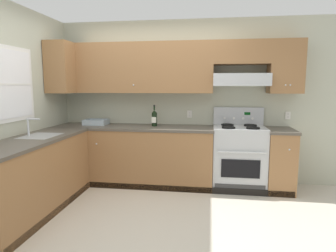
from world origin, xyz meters
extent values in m
plane|color=beige|center=(0.00, 0.00, 0.00)|extent=(7.04, 7.04, 0.00)
cube|color=#B7BAA3|center=(0.46, 1.62, 1.27)|extent=(4.68, 0.12, 2.55)
cube|color=olive|center=(-0.30, 1.38, 1.80)|extent=(2.37, 0.34, 0.76)
cube|color=olive|center=(1.92, 1.38, 1.80)|extent=(0.46, 0.34, 0.76)
cube|color=olive|center=(1.29, 1.38, 2.01)|extent=(0.80, 0.34, 0.34)
cube|color=#B7BABC|center=(1.29, 1.34, 1.62)|extent=(0.80, 0.46, 0.17)
cube|color=#B7BABC|center=(1.29, 1.12, 1.54)|extent=(0.80, 0.03, 0.04)
sphere|color=silver|center=(-0.30, 1.20, 1.54)|extent=(0.02, 0.02, 0.02)
sphere|color=silver|center=(1.89, 1.20, 1.54)|extent=(0.02, 0.02, 0.02)
sphere|color=silver|center=(1.95, 1.20, 1.54)|extent=(0.02, 0.02, 0.02)
cube|color=silver|center=(0.53, 1.55, 1.08)|extent=(0.08, 0.01, 0.12)
cube|color=silver|center=(0.53, 1.54, 1.10)|extent=(0.03, 0.00, 0.03)
cube|color=silver|center=(0.53, 1.54, 1.06)|extent=(0.03, 0.00, 0.03)
cube|color=silver|center=(2.03, 1.55, 1.08)|extent=(0.08, 0.01, 0.12)
cube|color=silver|center=(2.03, 1.54, 1.10)|extent=(0.03, 0.00, 0.03)
cube|color=silver|center=(2.03, 1.54, 1.06)|extent=(0.03, 0.00, 0.03)
cube|color=#B7BAA3|center=(-1.62, 0.10, 1.27)|extent=(0.12, 4.00, 2.55)
cube|color=white|center=(-1.57, 0.10, 1.55)|extent=(0.04, 1.00, 0.92)
cube|color=white|center=(-1.55, 0.10, 1.55)|extent=(0.01, 0.90, 0.82)
cube|color=white|center=(-1.54, 0.10, 1.55)|extent=(0.01, 0.90, 0.02)
cube|color=olive|center=(-1.38, 1.20, 1.80)|extent=(0.34, 0.64, 0.76)
cube|color=olive|center=(-0.31, 1.25, 0.44)|extent=(2.43, 0.61, 0.87)
cube|color=#51493F|center=(-0.31, 1.25, 0.89)|extent=(2.46, 0.63, 0.04)
cube|color=olive|center=(1.86, 1.25, 0.44)|extent=(0.38, 0.61, 0.87)
cube|color=#51493F|center=(1.86, 1.25, 0.89)|extent=(0.40, 0.63, 0.04)
cube|color=black|center=(0.26, 0.97, 0.04)|extent=(3.54, 0.06, 0.09)
sphere|color=silver|center=(-0.80, 0.93, 0.68)|extent=(0.03, 0.03, 0.03)
sphere|color=silver|center=(1.92, 0.93, 0.68)|extent=(0.03, 0.03, 0.03)
cube|color=olive|center=(-1.25, 0.00, 0.44)|extent=(0.61, 1.89, 0.87)
cube|color=#51493F|center=(-1.25, 0.00, 0.89)|extent=(0.63, 1.91, 0.04)
cube|color=black|center=(-0.97, 0.00, 0.04)|extent=(0.06, 1.85, 0.09)
cube|color=#999B9E|center=(-1.25, 0.23, 0.91)|extent=(0.40, 0.48, 0.01)
cube|color=#28282B|center=(-1.25, 0.23, 0.84)|extent=(0.34, 0.42, 0.14)
cylinder|color=silver|center=(-1.41, 0.23, 1.02)|extent=(0.03, 0.03, 0.22)
cylinder|color=silver|center=(-1.33, 0.23, 1.12)|extent=(0.16, 0.02, 0.02)
cube|color=#B7BABC|center=(1.29, 1.25, 0.46)|extent=(0.76, 0.58, 0.91)
cube|color=black|center=(1.29, 0.95, 0.38)|extent=(0.53, 0.01, 0.26)
cylinder|color=silver|center=(1.29, 0.93, 0.62)|extent=(0.65, 0.02, 0.02)
cube|color=#333333|center=(1.29, 0.96, 0.10)|extent=(0.70, 0.01, 0.11)
cube|color=#B7BABC|center=(1.29, 1.25, 0.92)|extent=(0.76, 0.58, 0.02)
cube|color=#B7BABC|center=(1.29, 1.52, 1.05)|extent=(0.76, 0.04, 0.29)
cube|color=#053F0C|center=(1.42, 1.50, 1.10)|extent=(0.09, 0.01, 0.04)
cylinder|color=black|center=(1.12, 1.11, 0.94)|extent=(0.19, 0.19, 0.02)
cylinder|color=black|center=(1.12, 1.11, 0.93)|extent=(0.07, 0.07, 0.01)
cylinder|color=black|center=(1.46, 1.11, 0.94)|extent=(0.19, 0.19, 0.02)
cylinder|color=black|center=(1.46, 1.11, 0.93)|extent=(0.07, 0.07, 0.01)
cylinder|color=black|center=(1.12, 1.39, 0.94)|extent=(0.19, 0.19, 0.02)
cylinder|color=black|center=(1.12, 1.39, 0.93)|extent=(0.07, 0.07, 0.01)
cylinder|color=black|center=(1.46, 1.39, 0.94)|extent=(0.19, 0.19, 0.02)
cylinder|color=black|center=(1.46, 1.39, 0.93)|extent=(0.07, 0.07, 0.01)
cylinder|color=white|center=(1.08, 1.50, 1.03)|extent=(0.04, 0.02, 0.04)
cylinder|color=white|center=(1.22, 1.50, 1.03)|extent=(0.04, 0.02, 0.04)
cylinder|color=white|center=(1.36, 1.50, 1.03)|extent=(0.04, 0.02, 0.04)
cylinder|color=white|center=(1.50, 1.50, 1.03)|extent=(0.04, 0.02, 0.04)
cylinder|color=black|center=(0.00, 1.30, 1.01)|extent=(0.08, 0.08, 0.21)
cone|color=black|center=(0.00, 1.30, 1.14)|extent=(0.08, 0.08, 0.04)
cylinder|color=black|center=(0.00, 1.30, 1.19)|extent=(0.03, 0.03, 0.08)
cylinder|color=black|center=(0.00, 1.30, 1.23)|extent=(0.03, 0.03, 0.02)
cube|color=silver|center=(0.00, 1.26, 1.01)|extent=(0.07, 0.00, 0.09)
cube|color=#9EADB7|center=(-0.96, 1.33, 0.92)|extent=(0.29, 0.22, 0.02)
cube|color=#9EADB7|center=(-0.96, 1.20, 0.95)|extent=(0.36, 0.01, 0.08)
cube|color=#9EADB7|center=(-0.96, 1.47, 0.95)|extent=(0.36, 0.01, 0.08)
cube|color=#9EADB7|center=(-1.13, 1.33, 0.95)|extent=(0.01, 0.25, 0.08)
cube|color=#9EADB7|center=(-0.79, 1.33, 0.95)|extent=(0.01, 0.25, 0.08)
camera|label=1|loc=(0.85, -3.09, 1.54)|focal=31.14mm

